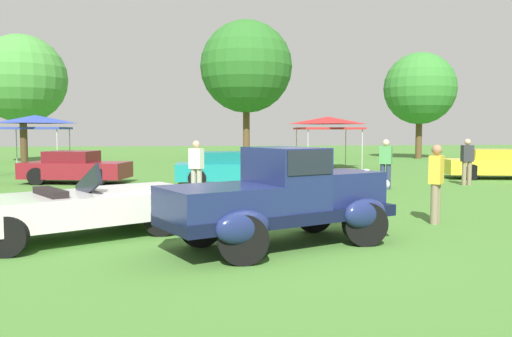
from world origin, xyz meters
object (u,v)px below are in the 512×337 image
at_px(feature_pickup_truck, 282,196).
at_px(spectator_between_cars, 196,167).
at_px(show_car_yellow, 495,164).
at_px(neighbor_convertible, 81,207).
at_px(show_car_teal, 228,169).
at_px(spectator_by_row, 467,160).
at_px(canopy_tent_left_field, 35,121).
at_px(show_car_burgundy, 75,167).
at_px(canopy_tent_center_field, 328,122).
at_px(spectator_near_truck, 436,181).
at_px(spectator_far_side, 386,162).

distance_m(feature_pickup_truck, spectator_between_cars, 6.98).
bearing_deg(show_car_yellow, neighbor_convertible, -145.00).
relative_size(neighbor_convertible, show_car_teal, 1.20).
relative_size(show_car_yellow, spectator_by_row, 2.57).
bearing_deg(canopy_tent_left_field, neighbor_convertible, -71.90).
height_order(show_car_burgundy, canopy_tent_center_field, canopy_tent_center_field).
xyz_separation_m(feature_pickup_truck, canopy_tent_left_field, (-8.64, 16.75, 1.56)).
xyz_separation_m(neighbor_convertible, spectator_between_cars, (2.21, 5.66, 0.33)).
bearing_deg(spectator_near_truck, show_car_burgundy, 133.84).
bearing_deg(spectator_near_truck, neighbor_convertible, -175.61).
bearing_deg(feature_pickup_truck, spectator_far_side, 58.39).
relative_size(spectator_between_cars, spectator_by_row, 1.00).
relative_size(show_car_yellow, canopy_tent_left_field, 1.56).
bearing_deg(show_car_teal, spectator_near_truck, -65.97).
xyz_separation_m(spectator_near_truck, canopy_tent_center_field, (1.93, 15.86, 1.51)).
xyz_separation_m(show_car_yellow, spectator_by_row, (-2.53, -2.30, 0.31)).
bearing_deg(show_car_burgundy, spectator_far_side, -17.53).
relative_size(feature_pickup_truck, spectator_between_cars, 2.55).
bearing_deg(show_car_teal, spectator_far_side, -21.77).
bearing_deg(canopy_tent_left_field, feature_pickup_truck, -62.71).
bearing_deg(show_car_burgundy, spectator_by_row, -10.06).
height_order(neighbor_convertible, spectator_between_cars, spectator_between_cars).
distance_m(show_car_burgundy, canopy_tent_left_field, 6.12).
bearing_deg(feature_pickup_truck, show_car_yellow, 45.97).
bearing_deg(canopy_tent_center_field, show_car_burgundy, -152.34).
height_order(feature_pickup_truck, spectator_by_row, feature_pickup_truck).
relative_size(feature_pickup_truck, show_car_teal, 1.11).
height_order(spectator_between_cars, spectator_by_row, same).
relative_size(feature_pickup_truck, canopy_tent_left_field, 1.55).
xyz_separation_m(show_car_burgundy, spectator_near_truck, (9.49, -9.88, 0.32)).
distance_m(show_car_burgundy, show_car_yellow, 16.85).
relative_size(spectator_by_row, canopy_tent_left_field, 0.61).
bearing_deg(show_car_burgundy, spectator_between_cars, -46.78).
relative_size(spectator_between_cars, canopy_tent_left_field, 0.61).
bearing_deg(spectator_between_cars, spectator_near_truck, -45.59).
bearing_deg(spectator_near_truck, canopy_tent_center_field, 83.05).
xyz_separation_m(spectator_between_cars, spectator_far_side, (6.39, 1.34, 0.00)).
height_order(feature_pickup_truck, neighbor_convertible, feature_pickup_truck).
height_order(show_car_yellow, spectator_by_row, spectator_by_row).
distance_m(canopy_tent_left_field, canopy_tent_center_field, 14.25).
height_order(feature_pickup_truck, show_car_burgundy, feature_pickup_truck).
distance_m(show_car_yellow, spectator_far_side, 6.78).
relative_size(show_car_yellow, spectator_far_side, 2.57).
bearing_deg(canopy_tent_center_field, feature_pickup_truck, -107.59).
relative_size(show_car_yellow, spectator_between_cars, 2.57).
height_order(show_car_teal, spectator_far_side, spectator_far_side).
relative_size(spectator_near_truck, spectator_far_side, 1.00).
bearing_deg(spectator_near_truck, canopy_tent_left_field, 129.32).
xyz_separation_m(spectator_between_cars, spectator_by_row, (9.82, 2.24, 0.00)).
bearing_deg(feature_pickup_truck, spectator_near_truck, 25.54).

